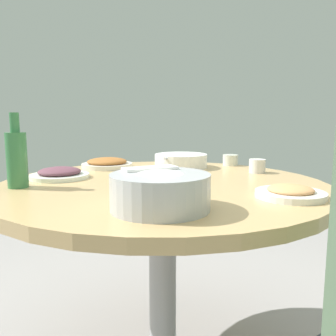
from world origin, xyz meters
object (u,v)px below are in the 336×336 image
Objects in this scene: tea_cup_near at (230,160)px; tea_cup_far at (257,166)px; soup_bowl at (181,161)px; green_bottle at (17,158)px; dish_stirfry at (107,163)px; dish_shrimp at (290,192)px; rice_bowl at (160,191)px; round_dining_table at (163,207)px; dish_eggplant at (60,174)px.

tea_cup_far is at bearing -111.53° from tea_cup_near.
soup_bowl is 1.05× the size of green_bottle.
dish_shrimp is (0.12, -0.90, -0.01)m from dish_stirfry.
rice_bowl is 3.48× the size of tea_cup_near.
round_dining_table is 4.55× the size of soup_bowl.
dish_shrimp is 0.46m from tea_cup_far.
dish_stirfry is at bearing 70.53° from rice_bowl.
round_dining_table is at bearing 107.86° from dish_shrimp.
dish_stirfry is at bearing 148.11° from tea_cup_near.
dish_shrimp is 2.76× the size of tea_cup_near.
rice_bowl is 0.80m from dish_stirfry.
dish_stirfry is 1.05× the size of dish_eggplant.
green_bottle reaches higher than soup_bowl.
round_dining_table is 0.47m from dish_shrimp.
green_bottle is (-0.74, -0.01, 0.07)m from soup_bowl.
tea_cup_near is at bearing 68.47° from tea_cup_far.
tea_cup_near is at bearing 14.34° from round_dining_table.
round_dining_table is 0.54m from green_bottle.
rice_bowl reaches higher than dish_shrimp.
round_dining_table is 4.76× the size of green_bottle.
tea_cup_near is 0.24m from tea_cup_far.
green_bottle reaches higher than dish_shrimp.
green_bottle is (-0.18, -0.09, 0.08)m from dish_eggplant.
dish_stirfry is 0.69m from tea_cup_far.
dish_eggplant is (-0.40, 0.76, 0.00)m from dish_shrimp.
rice_bowl is at bearing -129.11° from round_dining_table.
dish_eggplant is 3.30× the size of tea_cup_far.
soup_bowl is at bearing 38.45° from round_dining_table.
rice_bowl reaches higher than soup_bowl.
soup_bowl is 0.36m from tea_cup_far.
tea_cup_far is (0.71, -0.41, 0.01)m from dish_eggplant.
rice_bowl is at bearing -88.00° from dish_eggplant.
dish_stirfry is at bearing 141.13° from soup_bowl.
soup_bowl is (0.30, 0.24, 0.13)m from round_dining_table.
rice_bowl is 0.57m from green_bottle.
dish_shrimp is at bearing -61.88° from dish_eggplant.
tea_cup_far is (-0.09, -0.23, 0.00)m from tea_cup_near.
dish_eggplant is at bearing 150.15° from tea_cup_far.
tea_cup_near is 1.08× the size of tea_cup_far.
dish_stirfry is (0.27, 0.75, -0.03)m from rice_bowl.
dish_eggplant reaches higher than dish_shrimp.
rice_bowl is 1.03× the size of green_bottle.
green_bottle reaches higher than dish_eggplant.
tea_cup_far reaches higher than dish_stirfry.
green_bottle is at bearing 110.93° from rice_bowl.
tea_cup_far is at bearing -52.23° from dish_stirfry.
soup_bowl is 1.16× the size of dish_eggplant.
dish_shrimp is 0.89m from green_bottle.
tea_cup_near is at bearing -12.75° from dish_eggplant.
dish_eggplant is (-0.56, 0.08, -0.01)m from soup_bowl.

